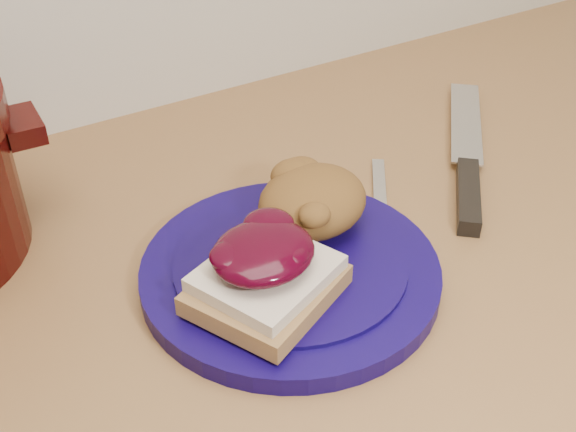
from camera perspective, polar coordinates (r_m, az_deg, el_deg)
plate at (r=0.60m, az=0.18°, el=-4.45°), size 0.32×0.32×0.02m
sandwich at (r=0.55m, az=-1.81°, el=-4.43°), size 0.14×0.13×0.05m
stuffing_mound at (r=0.62m, az=1.96°, el=1.18°), size 0.13×0.12×0.05m
chef_knife at (r=0.75m, az=14.00°, el=3.31°), size 0.22×0.24×0.02m
butter_knife at (r=0.70m, az=7.30°, el=0.94°), size 0.10×0.14×0.00m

